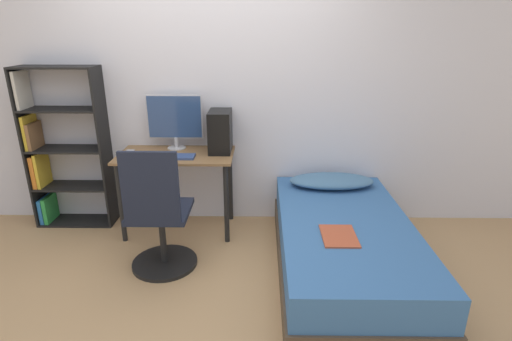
% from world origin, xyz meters
% --- Properties ---
extents(ground_plane, '(14.00, 14.00, 0.00)m').
position_xyz_m(ground_plane, '(0.00, 0.00, 0.00)').
color(ground_plane, tan).
extents(wall_back, '(8.00, 0.05, 2.50)m').
position_xyz_m(wall_back, '(0.00, 1.36, 1.25)').
color(wall_back, silver).
rests_on(wall_back, ground_plane).
extents(desk, '(1.02, 0.55, 0.75)m').
position_xyz_m(desk, '(-0.29, 1.06, 0.62)').
color(desk, brown).
rests_on(desk, ground_plane).
extents(bookshelf, '(0.72, 0.27, 1.50)m').
position_xyz_m(bookshelf, '(-1.42, 1.20, 0.71)').
color(bookshelf, black).
rests_on(bookshelf, ground_plane).
extents(office_chair, '(0.52, 0.52, 1.02)m').
position_xyz_m(office_chair, '(-0.31, 0.40, 0.40)').
color(office_chair, black).
rests_on(office_chair, ground_plane).
extents(bed, '(1.00, 1.90, 0.44)m').
position_xyz_m(bed, '(1.11, 0.39, 0.22)').
color(bed, '#4C3D2D').
rests_on(bed, ground_plane).
extents(pillow, '(0.76, 0.36, 0.11)m').
position_xyz_m(pillow, '(1.11, 1.08, 0.50)').
color(pillow, teal).
rests_on(pillow, bed).
extents(magazine, '(0.24, 0.32, 0.01)m').
position_xyz_m(magazine, '(1.02, 0.14, 0.45)').
color(magazine, '#B24C2D').
rests_on(magazine, bed).
extents(monitor, '(0.51, 0.17, 0.50)m').
position_xyz_m(monitor, '(-0.32, 1.24, 1.03)').
color(monitor, '#B7B7BC').
rests_on(monitor, desk).
extents(keyboard, '(0.39, 0.14, 0.02)m').
position_xyz_m(keyboard, '(-0.30, 0.95, 0.76)').
color(keyboard, '#33477A').
rests_on(keyboard, desk).
extents(pc_tower, '(0.20, 0.32, 0.37)m').
position_xyz_m(pc_tower, '(0.10, 1.16, 0.94)').
color(pc_tower, black).
rests_on(pc_tower, desk).
extents(phone, '(0.07, 0.14, 0.01)m').
position_xyz_m(phone, '(-0.73, 1.10, 0.76)').
color(phone, '#B7B7BC').
rests_on(phone, desk).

